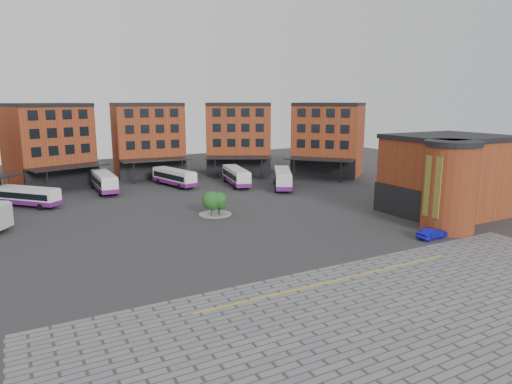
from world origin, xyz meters
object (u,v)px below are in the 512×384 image
bus_c (104,181)px  bus_f (283,178)px  bus_d (174,177)px  tree_island (216,202)px  blue_car (432,233)px  bus_e (236,176)px  bus_b (27,196)px

bus_c → bus_f: size_ratio=1.01×
bus_d → bus_c: bearing=161.6°
bus_c → bus_f: 30.33m
tree_island → blue_car: 27.03m
bus_f → bus_d: bearing=175.0°
blue_car → bus_e: bearing=4.3°
bus_d → bus_e: (10.06, -4.59, 0.06)m
tree_island → bus_d: bearing=85.4°
tree_island → bus_b: size_ratio=0.49×
bus_e → bus_f: size_ratio=1.01×
bus_c → blue_car: 52.34m
bus_d → blue_car: bearing=-85.4°
bus_c → blue_car: size_ratio=3.05×
bus_f → blue_car: bus_f is taller
bus_c → bus_d: 11.98m
bus_f → blue_car: (-0.98, -33.11, -1.13)m
bus_e → bus_b: bearing=-166.9°
bus_b → blue_car: bearing=-87.7°
bus_b → bus_e: (33.80, 0.82, 0.14)m
bus_b → bus_f: 40.14m
bus_d → blue_car: (15.05, -43.95, -1.02)m
bus_d → blue_car: 46.47m
bus_f → blue_car: 33.15m
bus_b → bus_e: size_ratio=0.79×
bus_c → bus_e: bus_c is taller
bus_c → blue_car: bus_c is taller
tree_island → bus_e: tree_island is taller
tree_island → bus_c: bearing=113.0°
bus_c → bus_e: 22.67m
bus_b → tree_island: bearing=-81.5°
bus_f → tree_island: bearing=-116.9°
bus_c → bus_d: size_ratio=1.04×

